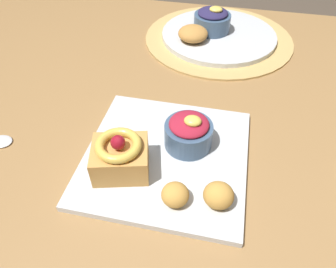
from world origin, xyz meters
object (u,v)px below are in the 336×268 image
Objects in this scene: front_plate at (166,156)px; cake_slice at (120,156)px; back_plate at (219,35)px; fritter_front at (175,195)px; back_pastry at (193,34)px; berry_ramekin at (189,132)px; fritter_middle at (219,195)px; back_ramekin at (212,20)px.

cake_slice is (-0.06, -0.05, 0.04)m from front_plate.
front_plate is 0.44m from back_plate.
back_pastry is at bearing 95.93° from fritter_front.
fritter_middle is (0.06, -0.11, -0.01)m from berry_ramekin.
front_plate is at bearing -87.74° from back_pastry.
berry_ramekin reaches higher than fritter_front.
cake_slice reaches higher than front_plate.
back_pastry is at bearing -139.52° from back_plate.
berry_ramekin is 0.41m from back_plate.
cake_slice is 1.08× the size of back_ramekin.
fritter_front is at bearing -89.52° from berry_ramekin.
berry_ramekin is at bearing -82.24° from back_pastry.
back_pastry is at bearing 83.88° from cake_slice.
cake_slice is 0.11m from fritter_front.
cake_slice reaches higher than back_ramekin.
cake_slice is 2.27× the size of fritter_middle.
fritter_middle is at bearing -60.23° from berry_ramekin.
berry_ramekin is 1.10× the size of back_pastry.
back_plate is at bearing 83.97° from front_plate.
cake_slice is at bearing -140.71° from berry_ramekin.
berry_ramekin is 1.82× the size of fritter_middle.
back_ramekin is 0.07m from back_pastry.
berry_ramekin is 2.00× the size of fritter_front.
fritter_middle is at bearing -84.56° from back_plate.
fritter_middle is at bearing -39.25° from front_plate.
fritter_front is 0.55× the size of back_pastry.
front_plate is at bearing 37.04° from cake_slice.
cake_slice is 1.37× the size of back_pastry.
cake_slice reaches higher than berry_ramekin.
front_plate is 0.91× the size of back_plate.
fritter_middle is (0.06, 0.01, 0.00)m from fritter_front.
back_ramekin is (0.02, 0.45, 0.04)m from front_plate.
back_ramekin is 1.27× the size of back_pastry.
fritter_middle is (0.16, -0.03, -0.01)m from cake_slice.
back_plate is (0.01, 0.53, -0.02)m from fritter_front.
fritter_front is 0.53m from back_plate.
back_plate is at bearing 88.14° from berry_ramekin.
berry_ramekin reaches higher than back_plate.
front_plate is at bearing 111.04° from fritter_front.
fritter_front is at bearing -89.01° from back_ramekin.
cake_slice is 0.50m from back_ramekin.
back_plate is (0.05, 0.44, 0.01)m from front_plate.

